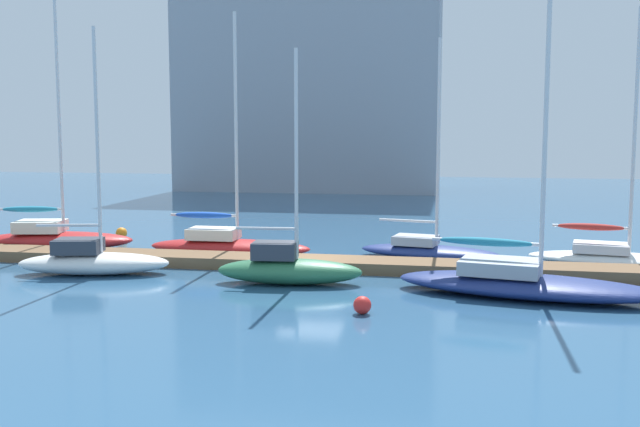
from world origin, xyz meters
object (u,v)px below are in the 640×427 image
sailboat_3 (288,267)px  sailboat_4 (428,248)px  harbor_building_distant (311,77)px  sailboat_0 (54,237)px  sailboat_2 (227,243)px  sailboat_5 (523,281)px  sailboat_1 (92,260)px  sailboat_6 (616,255)px  mooring_buoy_red (362,305)px  mooring_buoy_orange (121,233)px

sailboat_3 → sailboat_4: 7.81m
sailboat_4 → harbor_building_distant: 39.39m
sailboat_0 → sailboat_2: (8.41, -0.14, -0.05)m
sailboat_5 → harbor_building_distant: bearing=121.3°
sailboat_3 → sailboat_5: bearing=-8.0°
sailboat_2 → harbor_building_distant: (-3.62, 36.92, 9.86)m
sailboat_5 → harbor_building_distant: size_ratio=0.44×
sailboat_1 → sailboat_6: (20.11, 5.43, -0.10)m
mooring_buoy_red → mooring_buoy_orange: (-14.07, 13.07, 0.01)m
mooring_buoy_orange → harbor_building_distant: size_ratio=0.02×
sailboat_2 → sailboat_6: size_ratio=1.02×
harbor_building_distant → mooring_buoy_red: bearing=-76.8°
sailboat_5 → sailboat_0: bearing=174.8°
sailboat_5 → sailboat_6: size_ratio=1.01×
sailboat_5 → mooring_buoy_orange: 21.36m
mooring_buoy_red → harbor_building_distant: bearing=103.2°
sailboat_2 → harbor_building_distant: harbor_building_distant is taller
sailboat_0 → sailboat_5: sailboat_0 is taller
sailboat_3 → sailboat_5: size_ratio=0.80×
sailboat_1 → sailboat_2: size_ratio=0.89×
mooring_buoy_red → sailboat_6: bearing=46.4°
sailboat_3 → sailboat_5: (8.13, -0.51, -0.09)m
sailboat_6 → harbor_building_distant: size_ratio=0.43×
sailboat_1 → sailboat_4: bearing=13.1°
sailboat_0 → sailboat_5: bearing=-28.2°
sailboat_0 → mooring_buoy_orange: sailboat_0 is taller
mooring_buoy_red → sailboat_3: bearing=129.8°
sailboat_1 → sailboat_5: size_ratio=0.89×
sailboat_0 → sailboat_1: size_ratio=1.25×
sailboat_4 → sailboat_5: sailboat_5 is taller
sailboat_1 → mooring_buoy_orange: sailboat_1 is taller
sailboat_3 → sailboat_1: bearing=173.1°
sailboat_4 → sailboat_6: bearing=8.0°
sailboat_0 → mooring_buoy_orange: (1.53, 3.75, -0.31)m
sailboat_4 → mooring_buoy_orange: 15.90m
sailboat_2 → sailboat_5: bearing=-26.5°
sailboat_1 → mooring_buoy_red: 11.74m
sailboat_1 → mooring_buoy_orange: (-3.10, 8.89, -0.28)m
sailboat_2 → harbor_building_distant: size_ratio=0.44×
sailboat_0 → sailboat_5: (20.53, -6.00, -0.08)m
sailboat_0 → sailboat_2: 8.42m
sailboat_1 → mooring_buoy_orange: bearing=97.2°
sailboat_3 → sailboat_2: bearing=122.4°
sailboat_2 → sailboat_4: 8.77m
sailboat_0 → sailboat_2: size_ratio=1.11×
mooring_buoy_orange → sailboat_6: bearing=-8.5°
sailboat_0 → mooring_buoy_orange: size_ratio=20.35×
sailboat_4 → sailboat_5: size_ratio=0.89×
sailboat_0 → sailboat_3: bearing=-35.8°
sailboat_1 → sailboat_4: size_ratio=1.00×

